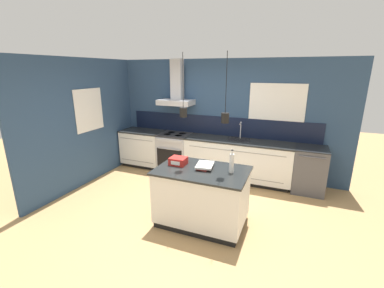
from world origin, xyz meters
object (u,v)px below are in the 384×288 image
at_px(bottle_on_island, 232,163).
at_px(red_supply_box, 178,161).
at_px(oven_range, 175,152).
at_px(dishwasher, 309,170).
at_px(book_stack, 205,166).

distance_m(bottle_on_island, red_supply_box, 0.87).
bearing_deg(oven_range, red_supply_box, -62.38).
xyz_separation_m(dishwasher, bottle_on_island, (-1.15, -1.81, 0.60)).
xyz_separation_m(dishwasher, red_supply_box, (-2.01, -1.81, 0.51)).
relative_size(oven_range, book_stack, 2.44).
height_order(bottle_on_island, book_stack, bottle_on_island).
xyz_separation_m(oven_range, book_stack, (1.39, -1.79, 0.49)).
height_order(oven_range, red_supply_box, red_supply_box).
bearing_deg(book_stack, red_supply_box, -177.66).
bearing_deg(dishwasher, red_supply_box, -138.03).
bearing_deg(bottle_on_island, dishwasher, 57.55).
bearing_deg(book_stack, bottle_on_island, -2.30).
xyz_separation_m(dishwasher, book_stack, (-1.57, -1.79, 0.49)).
bearing_deg(red_supply_box, dishwasher, 41.97).
bearing_deg(oven_range, bottle_on_island, -44.96).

